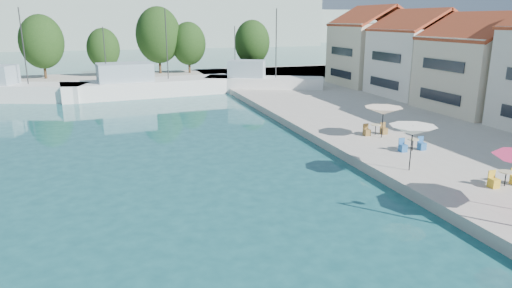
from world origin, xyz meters
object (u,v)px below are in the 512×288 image
object	(u,v)px
trawler_03	(147,86)
umbrella_cream	(383,111)
trawler_02	(12,91)
umbrella_white	(413,130)
trawler_04	(261,83)

from	to	relation	value
trawler_03	umbrella_cream	world-z (taller)	trawler_03
umbrella_cream	trawler_02	bearing A→B (deg)	134.49
trawler_02	umbrella_cream	xyz separation A→B (m)	(27.96, -28.47, 1.44)
trawler_03	umbrella_white	world-z (taller)	trawler_03
trawler_02	trawler_04	world-z (taller)	same
trawler_03	umbrella_white	xyz separation A→B (m)	(11.01, -34.21, 1.78)
trawler_03	umbrella_cream	bearing A→B (deg)	-69.39
trawler_04	umbrella_white	size ratio (longest dim) A/B	5.67
trawler_03	umbrella_white	distance (m)	35.98
trawler_03	trawler_04	xyz separation A→B (m)	(13.38, -1.68, 0.00)
trawler_02	umbrella_white	bearing A→B (deg)	-35.34
trawler_02	trawler_04	distance (m)	27.89
trawler_02	umbrella_cream	world-z (taller)	trawler_02
trawler_03	umbrella_white	bearing A→B (deg)	-77.80
trawler_04	umbrella_white	world-z (taller)	trawler_04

